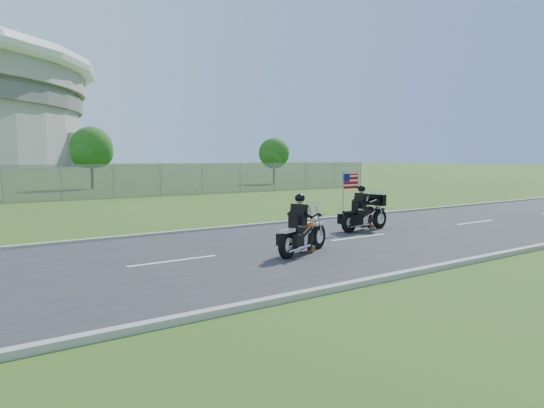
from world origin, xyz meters
TOP-DOWN VIEW (x-y plane):
  - ground at (0.00, 0.00)m, footprint 420.00×420.00m
  - road at (0.00, 0.00)m, footprint 120.00×8.00m
  - curb_north at (0.00, 4.05)m, footprint 120.00×0.18m
  - curb_south at (0.00, -4.05)m, footprint 120.00×0.18m
  - tree_fence_near at (6.04, 30.04)m, footprint 3.52×3.28m
  - tree_fence_far at (22.04, 28.03)m, footprint 3.08×2.87m
  - motorcycle_lead at (0.97, -1.01)m, footprint 2.16×1.09m
  - motorcycle_follow at (5.28, 1.00)m, footprint 2.23×0.74m

SIDE VIEW (x-z plane):
  - ground at x=0.00m, z-range 0.00..0.00m
  - road at x=0.00m, z-range 0.00..0.04m
  - curb_north at x=0.00m, z-range -0.01..0.11m
  - curb_south at x=0.00m, z-range -0.01..0.11m
  - motorcycle_lead at x=0.97m, z-range -0.28..1.25m
  - motorcycle_follow at x=5.28m, z-range -0.41..1.44m
  - tree_fence_far at x=22.04m, z-range 0.54..4.74m
  - tree_fence_near at x=6.04m, z-range 0.60..5.35m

